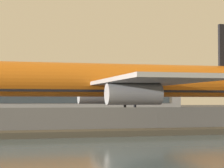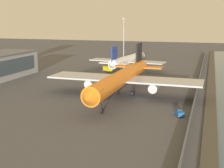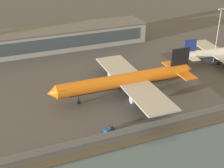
{
  "view_description": "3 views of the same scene",
  "coord_description": "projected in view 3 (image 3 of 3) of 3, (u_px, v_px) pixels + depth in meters",
  "views": [
    {
      "loc": [
        -15.81,
        -56.93,
        2.98
      ],
      "look_at": [
        2.31,
        9.74,
        5.69
      ],
      "focal_mm": 70.0,
      "sensor_mm": 36.0,
      "label": 1
    },
    {
      "loc": [
        -90.59,
        -19.58,
        24.0
      ],
      "look_at": [
        -2.17,
        8.47,
        4.7
      ],
      "focal_mm": 50.0,
      "sensor_mm": 36.0,
      "label": 2
    },
    {
      "loc": [
        -42.16,
        -85.44,
        55.93
      ],
      "look_at": [
        -2.62,
        11.28,
        2.82
      ],
      "focal_mm": 50.0,
      "sensor_mm": 36.0,
      "label": 3
    }
  ],
  "objects": [
    {
      "name": "cargo_jet_orange",
      "position": [
        128.0,
        80.0,
        113.03
      ],
      "size": [
        56.85,
        48.92,
        15.49
      ],
      "color": "orange",
      "rests_on": "ground"
    },
    {
      "name": "terminal_building",
      "position": [
        61.0,
        38.0,
        158.04
      ],
      "size": [
        88.16,
        17.31,
        10.33
      ],
      "color": "#9EA3AD",
      "rests_on": "ground"
    },
    {
      "name": "ops_van",
      "position": [
        196.0,
        56.0,
        146.4
      ],
      "size": [
        5.01,
        5.3,
        2.48
      ],
      "color": "yellow",
      "rests_on": "ground"
    },
    {
      "name": "shoreline_seawall",
      "position": [
        160.0,
        135.0,
        93.04
      ],
      "size": [
        320.0,
        3.0,
        0.5
      ],
      "color": "#474238",
      "rests_on": "ground"
    },
    {
      "name": "baggage_tug",
      "position": [
        109.0,
        130.0,
        94.46
      ],
      "size": [
        3.57,
        2.7,
        1.8
      ],
      "color": "#19519E",
      "rests_on": "ground"
    },
    {
      "name": "ground_plane",
      "position": [
        131.0,
        103.0,
        110.07
      ],
      "size": [
        500.0,
        500.0,
        0.0
      ],
      "primitive_type": "plane",
      "color": "#4C4C51"
    },
    {
      "name": "apron_light_mast_apron_west",
      "position": [
        218.0,
        33.0,
        137.34
      ],
      "size": [
        3.2,
        0.4,
        24.78
      ],
      "color": "#A8A8AD",
      "rests_on": "ground"
    },
    {
      "name": "passenger_jet_white",
      "position": [
        221.0,
        53.0,
        140.87
      ],
      "size": [
        43.09,
        37.28,
        12.58
      ],
      "color": "white",
      "rests_on": "ground"
    },
    {
      "name": "perimeter_fence",
      "position": [
        153.0,
        124.0,
        96.33
      ],
      "size": [
        280.0,
        0.1,
        2.37
      ],
      "color": "slate",
      "rests_on": "ground"
    }
  ]
}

